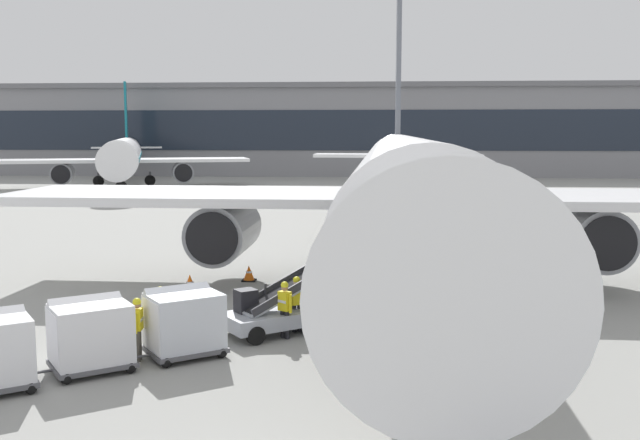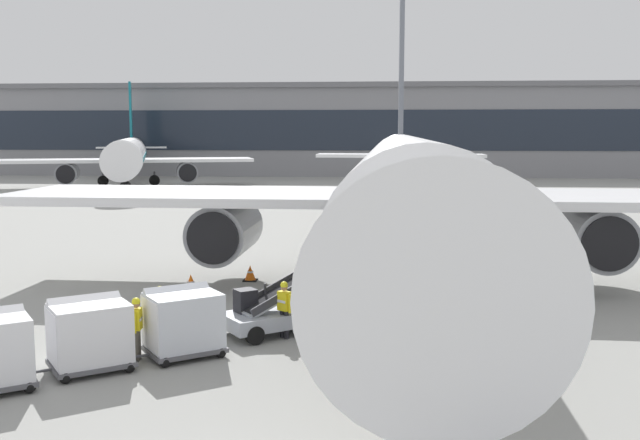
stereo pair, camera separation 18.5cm
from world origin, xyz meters
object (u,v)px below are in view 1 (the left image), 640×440
object	(u,v)px
ground_crew_by_carts	(285,306)
safety_cone_wingtip	(190,284)
belt_loader	(286,305)
ground_crew_wingwalker	(138,325)
parked_airplane	(404,186)
ground_crew_marshaller	(161,311)
safety_cone_nose_mark	(191,297)
baggage_cart_lead	(184,321)
baggage_cart_second	(90,333)
ground_crew_by_loader	(297,300)
distant_airplane	(123,156)
safety_cone_engine_keepout	(249,273)

from	to	relation	value
ground_crew_by_carts	safety_cone_wingtip	world-z (taller)	ground_crew_by_carts
belt_loader	ground_crew_wingwalker	xyz separation A→B (m)	(-3.65, -3.17, 0.15)
parked_airplane	ground_crew_marshaller	world-z (taller)	parked_airplane
safety_cone_nose_mark	safety_cone_wingtip	bearing A→B (deg)	105.25
ground_crew_marshaller	baggage_cart_lead	bearing A→B (deg)	-46.41
ground_crew_wingwalker	baggage_cart_second	bearing A→B (deg)	-136.05
baggage_cart_second	ground_crew_by_carts	distance (m)	5.74
ground_crew_by_carts	ground_crew_by_loader	bearing A→B (deg)	70.54
ground_crew_wingwalker	safety_cone_wingtip	xyz separation A→B (m)	(-0.68, 8.22, -0.64)
baggage_cart_lead	ground_crew_by_loader	bearing A→B (deg)	43.55
belt_loader	distant_airplane	distance (m)	63.10
parked_airplane	ground_crew_marshaller	xyz separation A→B (m)	(-7.38, -9.24, -2.99)
ground_crew_by_carts	safety_cone_nose_mark	size ratio (longest dim) A/B	2.40
baggage_cart_lead	safety_cone_engine_keepout	size ratio (longest dim) A/B	4.10
baggage_cart_second	safety_cone_engine_keepout	distance (m)	11.83
safety_cone_engine_keepout	safety_cone_nose_mark	distance (m)	4.72
distant_airplane	ground_crew_by_loader	bearing A→B (deg)	-65.95
parked_airplane	safety_cone_nose_mark	distance (m)	9.66
parked_airplane	belt_loader	size ratio (longest dim) A/B	8.42
ground_crew_marshaller	distant_airplane	xyz separation A→B (m)	(-21.94, 59.38, 2.43)
belt_loader	ground_crew_wingwalker	world-z (taller)	belt_loader
baggage_cart_second	ground_crew_by_carts	world-z (taller)	baggage_cart_second
belt_loader	safety_cone_engine_keepout	xyz separation A→B (m)	(-2.47, 7.53, -0.53)
ground_crew_by_loader	ground_crew_by_carts	xyz separation A→B (m)	(-0.28, -0.78, 0.00)
baggage_cart_lead	ground_crew_wingwalker	world-z (taller)	baggage_cart_lead
parked_airplane	ground_crew_by_loader	bearing A→B (deg)	-115.48
safety_cone_engine_keepout	parked_airplane	bearing A→B (deg)	0.26
safety_cone_wingtip	distant_airplane	size ratio (longest dim) A/B	0.02
baggage_cart_lead	ground_crew_wingwalker	size ratio (longest dim) A/B	1.53
ground_crew_by_loader	distant_airplane	bearing A→B (deg)	114.05
baggage_cart_lead	distant_airplane	distance (m)	64.61
ground_crew_by_loader	distant_airplane	xyz separation A→B (m)	(-25.74, 57.66, 2.43)
parked_airplane	belt_loader	xyz separation A→B (m)	(-3.92, -7.56, -3.15)
ground_crew_by_loader	ground_crew_wingwalker	bearing A→B (deg)	-141.19
baggage_cart_lead	ground_crew_by_loader	xyz separation A→B (m)	(2.86, 2.71, -0.00)
ground_crew_wingwalker	safety_cone_engine_keepout	bearing A→B (deg)	83.69
ground_crew_by_carts	baggage_cart_lead	bearing A→B (deg)	-143.15
parked_airplane	ground_crew_marshaller	size ratio (longest dim) A/B	24.33
safety_cone_nose_mark	distant_airplane	size ratio (longest dim) A/B	0.02
ground_crew_by_carts	safety_cone_nose_mark	world-z (taller)	ground_crew_by_carts
belt_loader	safety_cone_nose_mark	size ratio (longest dim) A/B	6.94
distant_airplane	ground_crew_wingwalker	bearing A→B (deg)	-70.34
safety_cone_wingtip	parked_airplane	bearing A→B (deg)	16.90
ground_crew_wingwalker	distant_airplane	distance (m)	64.68
baggage_cart_second	ground_crew_marshaller	world-z (taller)	baggage_cart_second
belt_loader	baggage_cart_second	xyz separation A→B (m)	(-4.61, -4.09, 0.16)
safety_cone_nose_mark	ground_crew_marshaller	bearing A→B (deg)	-86.10
baggage_cart_lead	distant_airplane	size ratio (longest dim) A/B	0.07
baggage_cart_lead	safety_cone_nose_mark	distance (m)	5.85
baggage_cart_lead	safety_cone_engine_keepout	distance (m)	10.23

